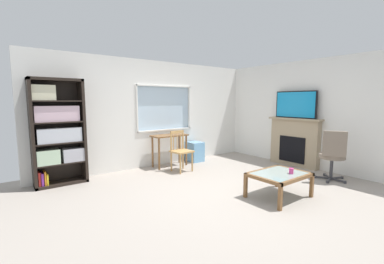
{
  "coord_description": "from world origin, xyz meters",
  "views": [
    {
      "loc": [
        -3.0,
        -3.1,
        1.57
      ],
      "look_at": [
        -0.2,
        0.61,
        1.0
      ],
      "focal_mm": 24.09,
      "sensor_mm": 36.0,
      "label": 1
    }
  ],
  "objects_px": {
    "wooden_chair": "(181,151)",
    "plastic_drawer_unit": "(195,152)",
    "coffee_table": "(279,176)",
    "desk_under_window": "(170,141)",
    "office_chair": "(333,153)",
    "fireplace": "(294,142)",
    "tv": "(296,105)",
    "sippy_cup": "(291,171)",
    "bookshelf": "(57,132)"
  },
  "relations": [
    {
      "from": "bookshelf",
      "to": "coffee_table",
      "type": "relative_size",
      "value": 2.15
    },
    {
      "from": "bookshelf",
      "to": "tv",
      "type": "height_order",
      "value": "bookshelf"
    },
    {
      "from": "plastic_drawer_unit",
      "to": "coffee_table",
      "type": "height_order",
      "value": "plastic_drawer_unit"
    },
    {
      "from": "coffee_table",
      "to": "plastic_drawer_unit",
      "type": "bearing_deg",
      "value": 80.69
    },
    {
      "from": "plastic_drawer_unit",
      "to": "tv",
      "type": "bearing_deg",
      "value": -48.17
    },
    {
      "from": "bookshelf",
      "to": "sippy_cup",
      "type": "xyz_separation_m",
      "value": [
        2.84,
        -3.03,
        -0.54
      ]
    },
    {
      "from": "bookshelf",
      "to": "plastic_drawer_unit",
      "type": "height_order",
      "value": "bookshelf"
    },
    {
      "from": "fireplace",
      "to": "desk_under_window",
      "type": "bearing_deg",
      "value": 144.16
    },
    {
      "from": "desk_under_window",
      "to": "fireplace",
      "type": "height_order",
      "value": "fireplace"
    },
    {
      "from": "tv",
      "to": "sippy_cup",
      "type": "relative_size",
      "value": 11.36
    },
    {
      "from": "bookshelf",
      "to": "fireplace",
      "type": "xyz_separation_m",
      "value": [
        4.81,
        -1.87,
        -0.41
      ]
    },
    {
      "from": "tv",
      "to": "office_chair",
      "type": "height_order",
      "value": "tv"
    },
    {
      "from": "bookshelf",
      "to": "desk_under_window",
      "type": "relative_size",
      "value": 2.29
    },
    {
      "from": "fireplace",
      "to": "sippy_cup",
      "type": "xyz_separation_m",
      "value": [
        -1.98,
        -1.16,
        -0.13
      ]
    },
    {
      "from": "wooden_chair",
      "to": "sippy_cup",
      "type": "height_order",
      "value": "wooden_chair"
    },
    {
      "from": "fireplace",
      "to": "coffee_table",
      "type": "distance_m",
      "value": 2.35
    },
    {
      "from": "desk_under_window",
      "to": "coffee_table",
      "type": "bearing_deg",
      "value": -83.18
    },
    {
      "from": "plastic_drawer_unit",
      "to": "office_chair",
      "type": "height_order",
      "value": "office_chair"
    },
    {
      "from": "bookshelf",
      "to": "desk_under_window",
      "type": "xyz_separation_m",
      "value": [
        2.38,
        -0.11,
        -0.38
      ]
    },
    {
      "from": "fireplace",
      "to": "tv",
      "type": "distance_m",
      "value": 0.89
    },
    {
      "from": "sippy_cup",
      "to": "tv",
      "type": "bearing_deg",
      "value": 30.66
    },
    {
      "from": "desk_under_window",
      "to": "wooden_chair",
      "type": "height_order",
      "value": "wooden_chair"
    },
    {
      "from": "wooden_chair",
      "to": "coffee_table",
      "type": "relative_size",
      "value": 0.98
    },
    {
      "from": "bookshelf",
      "to": "tv",
      "type": "relative_size",
      "value": 1.93
    },
    {
      "from": "bookshelf",
      "to": "plastic_drawer_unit",
      "type": "distance_m",
      "value": 3.26
    },
    {
      "from": "office_chair",
      "to": "sippy_cup",
      "type": "bearing_deg",
      "value": -179.24
    },
    {
      "from": "tv",
      "to": "office_chair",
      "type": "relative_size",
      "value": 1.02
    },
    {
      "from": "tv",
      "to": "coffee_table",
      "type": "height_order",
      "value": "tv"
    },
    {
      "from": "desk_under_window",
      "to": "office_chair",
      "type": "distance_m",
      "value": 3.47
    },
    {
      "from": "desk_under_window",
      "to": "wooden_chair",
      "type": "distance_m",
      "value": 0.54
    },
    {
      "from": "desk_under_window",
      "to": "tv",
      "type": "xyz_separation_m",
      "value": [
        2.42,
        -1.76,
        0.86
      ]
    },
    {
      "from": "desk_under_window",
      "to": "plastic_drawer_unit",
      "type": "distance_m",
      "value": 0.88
    },
    {
      "from": "wooden_chair",
      "to": "sippy_cup",
      "type": "xyz_separation_m",
      "value": [
        0.49,
        -2.41,
        -0.01
      ]
    },
    {
      "from": "wooden_chair",
      "to": "plastic_drawer_unit",
      "type": "relative_size",
      "value": 1.79
    },
    {
      "from": "tv",
      "to": "coffee_table",
      "type": "bearing_deg",
      "value": -153.78
    },
    {
      "from": "plastic_drawer_unit",
      "to": "coffee_table",
      "type": "bearing_deg",
      "value": -99.31
    },
    {
      "from": "desk_under_window",
      "to": "sippy_cup",
      "type": "relative_size",
      "value": 9.55
    },
    {
      "from": "sippy_cup",
      "to": "fireplace",
      "type": "bearing_deg",
      "value": 30.42
    },
    {
      "from": "bookshelf",
      "to": "plastic_drawer_unit",
      "type": "relative_size",
      "value": 3.91
    },
    {
      "from": "plastic_drawer_unit",
      "to": "tv",
      "type": "relative_size",
      "value": 0.49
    },
    {
      "from": "desk_under_window",
      "to": "office_chair",
      "type": "bearing_deg",
      "value": -56.68
    },
    {
      "from": "fireplace",
      "to": "coffee_table",
      "type": "relative_size",
      "value": 1.42
    },
    {
      "from": "fireplace",
      "to": "office_chair",
      "type": "relative_size",
      "value": 1.3
    },
    {
      "from": "bookshelf",
      "to": "coffee_table",
      "type": "xyz_separation_m",
      "value": [
        2.71,
        -2.89,
        -0.65
      ]
    },
    {
      "from": "desk_under_window",
      "to": "wooden_chair",
      "type": "bearing_deg",
      "value": -93.89
    },
    {
      "from": "desk_under_window",
      "to": "sippy_cup",
      "type": "xyz_separation_m",
      "value": [
        0.46,
        -2.92,
        -0.16
      ]
    },
    {
      "from": "desk_under_window",
      "to": "sippy_cup",
      "type": "distance_m",
      "value": 2.96
    },
    {
      "from": "desk_under_window",
      "to": "tv",
      "type": "bearing_deg",
      "value": -36.05
    },
    {
      "from": "coffee_table",
      "to": "fireplace",
      "type": "bearing_deg",
      "value": 26.02
    },
    {
      "from": "bookshelf",
      "to": "office_chair",
      "type": "relative_size",
      "value": 1.97
    }
  ]
}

